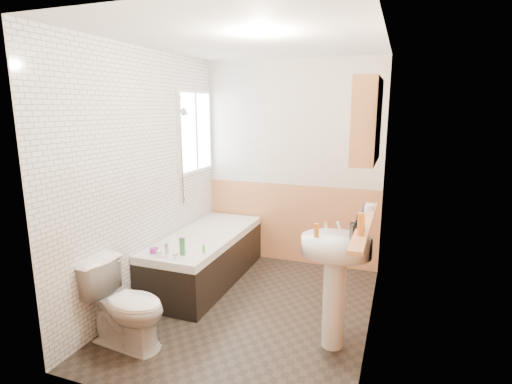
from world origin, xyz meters
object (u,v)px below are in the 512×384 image
Objects in this scene: bathtub at (206,256)px; medicine_cabinet at (367,121)px; toilet at (126,305)px; pine_shelf at (365,224)px; sink at (335,269)px.

medicine_cabinet is (1.74, -0.68, 1.55)m from bathtub.
toilet is at bearing -91.26° from bathtub.
pine_shelf is at bearing -63.41° from toilet.
bathtub is 1.80m from sink.
toilet is at bearing -159.11° from sink.
pine_shelf is 0.80m from medicine_cabinet.
sink reaches higher than pine_shelf.
pine_shelf reaches higher than bathtub.
pine_shelf is (1.77, -0.68, 0.75)m from bathtub.
pine_shelf reaches higher than toilet.
sink reaches higher than toilet.
bathtub is 1.25× the size of pine_shelf.
medicine_cabinet is at bearing -21.27° from bathtub.
toilet is 0.52× the size of pine_shelf.
sink reaches higher than bathtub.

